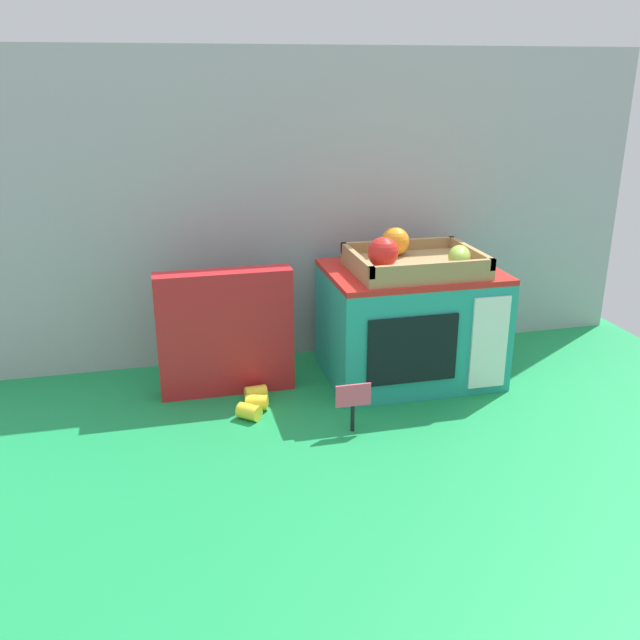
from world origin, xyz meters
The scene contains 7 objects.
ground_plane centered at (0.00, 0.00, 0.00)m, with size 1.70×1.70×0.00m, color #198C47.
display_back_panel centered at (0.00, 0.21, 0.36)m, with size 1.61×0.03×0.72m, color #A0A3A8.
toy_microwave centered at (0.17, 0.01, 0.13)m, with size 0.37×0.28×0.25m.
food_groups_crate centered at (0.16, 0.00, 0.28)m, with size 0.27×0.23×0.09m.
cookie_set_box centered at (-0.24, 0.02, 0.14)m, with size 0.29×0.06×0.27m.
price_sign centered at (-0.02, -0.22, 0.07)m, with size 0.07×0.01×0.10m.
loose_toy_banana centered at (-0.20, -0.08, 0.02)m, with size 0.08×0.13×0.03m.
Camera 1 is at (-0.37, -1.37, 0.67)m, focal length 39.13 mm.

